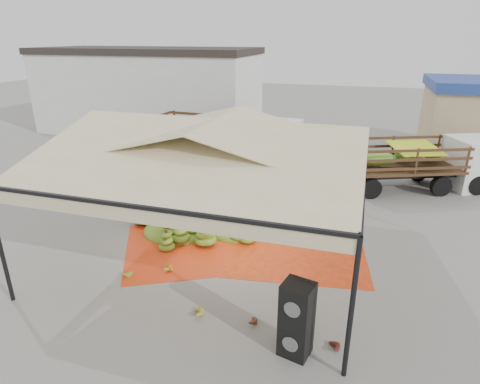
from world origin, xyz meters
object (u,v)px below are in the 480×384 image
(speaker_stack, at_px, (297,320))
(vendor, at_px, (257,191))
(truck_left, at_px, (229,138))
(truck_right, at_px, (427,159))
(banana_heap, at_px, (200,204))

(speaker_stack, height_order, vendor, speaker_stack)
(vendor, bearing_deg, speaker_stack, 106.25)
(truck_left, distance_m, truck_right, 8.77)
(vendor, relative_size, truck_left, 0.20)
(vendor, height_order, truck_right, truck_right)
(banana_heap, distance_m, truck_left, 6.04)
(banana_heap, bearing_deg, speaker_stack, -51.02)
(speaker_stack, distance_m, truck_right, 11.72)
(banana_heap, xyz_separation_m, truck_left, (-0.90, 5.90, 0.92))
(vendor, height_order, truck_left, truck_left)
(speaker_stack, xyz_separation_m, vendor, (-2.64, 6.86, -0.08))
(truck_left, relative_size, truck_right, 1.14)
(banana_heap, relative_size, vendor, 3.80)
(banana_heap, relative_size, speaker_stack, 3.42)
(truck_right, bearing_deg, vendor, -167.74)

